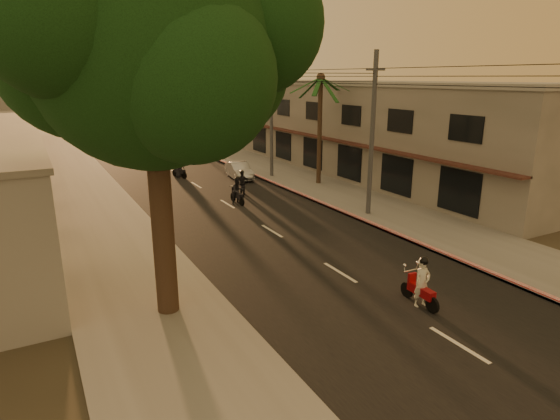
{
  "coord_description": "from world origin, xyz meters",
  "views": [
    {
      "loc": [
        -10.42,
        -12.21,
        7.62
      ],
      "look_at": [
        -0.26,
        6.64,
        1.51
      ],
      "focal_mm": 30.0,
      "sensor_mm": 36.0,
      "label": 1
    }
  ],
  "objects_px": {
    "palm_tree": "(321,84)",
    "scooter_far_a": "(180,168)",
    "scooter_mid_b": "(242,183)",
    "scooter_mid_a": "(238,191)",
    "parked_car": "(239,171)",
    "broadleaf_tree": "(162,46)",
    "scooter_red": "(421,284)"
  },
  "relations": [
    {
      "from": "palm_tree",
      "to": "scooter_mid_a",
      "type": "xyz_separation_m",
      "value": [
        -7.38,
        -2.2,
        -6.36
      ]
    },
    {
      "from": "broadleaf_tree",
      "to": "parked_car",
      "type": "relative_size",
      "value": 3.01
    },
    {
      "from": "scooter_mid_a",
      "to": "scooter_mid_b",
      "type": "relative_size",
      "value": 1.08
    },
    {
      "from": "scooter_mid_a",
      "to": "scooter_far_a",
      "type": "bearing_deg",
      "value": 92.47
    },
    {
      "from": "broadleaf_tree",
      "to": "scooter_far_a",
      "type": "xyz_separation_m",
      "value": [
        6.36,
        21.02,
        -7.67
      ]
    },
    {
      "from": "scooter_far_a",
      "to": "scooter_red",
      "type": "bearing_deg",
      "value": -106.61
    },
    {
      "from": "scooter_red",
      "to": "scooter_mid_a",
      "type": "relative_size",
      "value": 1.03
    },
    {
      "from": "scooter_mid_a",
      "to": "scooter_mid_b",
      "type": "distance_m",
      "value": 2.42
    },
    {
      "from": "scooter_red",
      "to": "scooter_mid_b",
      "type": "relative_size",
      "value": 1.12
    },
    {
      "from": "scooter_red",
      "to": "scooter_mid_a",
      "type": "bearing_deg",
      "value": 93.74
    },
    {
      "from": "parked_car",
      "to": "palm_tree",
      "type": "bearing_deg",
      "value": -39.8
    },
    {
      "from": "scooter_mid_a",
      "to": "scooter_far_a",
      "type": "distance_m",
      "value": 9.4
    },
    {
      "from": "parked_car",
      "to": "scooter_far_a",
      "type": "bearing_deg",
      "value": 154.9
    },
    {
      "from": "scooter_far_a",
      "to": "palm_tree",
      "type": "bearing_deg",
      "value": -60.0
    },
    {
      "from": "broadleaf_tree",
      "to": "scooter_red",
      "type": "bearing_deg",
      "value": -26.85
    },
    {
      "from": "scooter_mid_b",
      "to": "broadleaf_tree",
      "type": "bearing_deg",
      "value": -103.65
    },
    {
      "from": "scooter_far_a",
      "to": "parked_car",
      "type": "bearing_deg",
      "value": -51.57
    },
    {
      "from": "scooter_mid_b",
      "to": "scooter_far_a",
      "type": "xyz_separation_m",
      "value": [
        -2.1,
        7.28,
        0.04
      ]
    },
    {
      "from": "broadleaf_tree",
      "to": "palm_tree",
      "type": "height_order",
      "value": "broadleaf_tree"
    },
    {
      "from": "palm_tree",
      "to": "parked_car",
      "type": "height_order",
      "value": "palm_tree"
    },
    {
      "from": "palm_tree",
      "to": "scooter_mid_b",
      "type": "bearing_deg",
      "value": -178.92
    },
    {
      "from": "broadleaf_tree",
      "to": "palm_tree",
      "type": "xyz_separation_m",
      "value": [
        14.61,
        13.86,
        -1.33
      ]
    },
    {
      "from": "palm_tree",
      "to": "scooter_red",
      "type": "bearing_deg",
      "value": -112.26
    },
    {
      "from": "palm_tree",
      "to": "scooter_far_a",
      "type": "distance_m",
      "value": 12.64
    },
    {
      "from": "scooter_mid_a",
      "to": "parked_car",
      "type": "bearing_deg",
      "value": 62.8
    },
    {
      "from": "parked_car",
      "to": "scooter_mid_a",
      "type": "bearing_deg",
      "value": -106.93
    },
    {
      "from": "scooter_mid_b",
      "to": "parked_car",
      "type": "relative_size",
      "value": 0.41
    },
    {
      "from": "scooter_mid_b",
      "to": "parked_car",
      "type": "xyz_separation_m",
      "value": [
        1.87,
        4.75,
        -0.12
      ]
    },
    {
      "from": "palm_tree",
      "to": "scooter_mid_b",
      "type": "relative_size",
      "value": 4.94
    },
    {
      "from": "broadleaf_tree",
      "to": "scooter_mid_a",
      "type": "distance_m",
      "value": 15.72
    },
    {
      "from": "parked_car",
      "to": "scooter_red",
      "type": "bearing_deg",
      "value": -90.04
    },
    {
      "from": "broadleaf_tree",
      "to": "palm_tree",
      "type": "relative_size",
      "value": 1.48
    }
  ]
}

